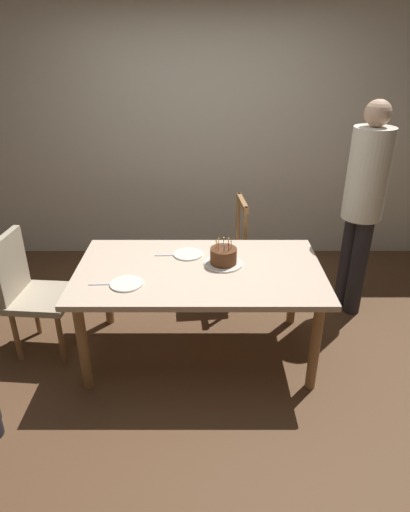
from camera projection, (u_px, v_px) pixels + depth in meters
The scene contains 11 objects.
ground at pixel (199, 351), 3.44m from camera, with size 6.40×6.40×0.00m, color brown.
back_wall at pixel (199, 135), 4.52m from camera, with size 6.40×0.10×2.60m, color silver.
dining_table at pixel (198, 278), 3.15m from camera, with size 1.75×0.99×0.73m.
birthday_cake at pixel (222, 257), 3.15m from camera, with size 0.28×0.28×0.19m.
plate_near_celebrant at pixel (125, 284), 2.91m from camera, with size 0.22×0.22×0.01m, color white.
plate_far_side at pixel (187, 254), 3.31m from camera, with size 0.22×0.22×0.01m, color white.
fork_near_celebrant at pixel (101, 284), 2.91m from camera, with size 0.18×0.02×0.01m, color silver.
fork_far_side at pixel (165, 255), 3.30m from camera, with size 0.18×0.02×0.01m, color silver.
chair_spindle_back at pixel (220, 252), 3.97m from camera, with size 0.48×0.48×0.95m.
chair_upholstered at pixel (28, 288), 3.25m from camera, with size 0.48×0.47×0.95m.
person_guest at pixel (362, 199), 3.54m from camera, with size 0.32×0.32×1.80m.
Camera 1 is at (0.04, -2.75, 2.19)m, focal length 30.88 mm.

